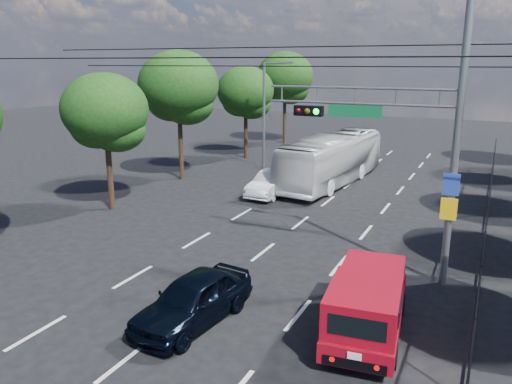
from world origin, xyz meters
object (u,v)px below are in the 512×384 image
Objects in this scene: red_pickup at (368,302)px; white_bus at (332,159)px; signal_mast at (417,122)px; navy_hatchback at (193,299)px; white_van at (272,183)px.

red_pickup is 17.23m from white_bus.
signal_mast is 0.90× the size of white_bus.
navy_hatchback is 1.01× the size of white_van.
white_van is (-8.18, 12.10, -0.28)m from red_pickup.
navy_hatchback is (-4.50, -1.45, -0.25)m from red_pickup.
red_pickup is 1.21× the size of white_van.
white_van is at bearing 136.97° from signal_mast.
white_bus is at bearing 101.58° from navy_hatchback.
navy_hatchback is 0.39× the size of white_bus.
white_bus reaches higher than navy_hatchback.
white_bus reaches higher than white_van.
red_pickup is at bearing -54.69° from white_van.
white_bus is 4.60m from white_van.
white_van is (-8.46, 7.89, -4.58)m from signal_mast.
navy_hatchback is at bearing -79.14° from white_bus.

